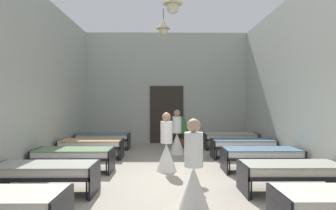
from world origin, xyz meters
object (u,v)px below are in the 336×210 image
Objects in this scene: bed_left_row_5 at (104,137)px; potted_plant at (183,127)px; bed_right_row_4 at (243,144)px; nurse_far_aisle at (177,138)px; nurse_near_aisle at (194,177)px; bed_right_row_5 at (230,137)px; bed_left_row_3 at (74,154)px; bed_right_row_3 at (261,154)px; bed_left_row_2 at (45,171)px; nurse_mid_aisle at (166,150)px; bed_right_row_2 at (292,170)px; bed_left_row_4 at (92,144)px.

bed_left_row_5 is 3.00m from potted_plant.
nurse_far_aisle is at bearing 160.20° from bed_right_row_4.
nurse_near_aisle is (2.71, -6.11, 0.09)m from bed_left_row_5.
bed_right_row_5 is 2.26m from nurse_far_aisle.
nurse_near_aisle reaches higher than bed_left_row_3.
bed_right_row_4 is at bearing -90.00° from bed_right_row_5.
bed_right_row_3 is at bearing -66.41° from potted_plant.
bed_right_row_4 is 4.77m from nurse_near_aisle.
bed_right_row_5 is 1.28× the size of nurse_near_aisle.
nurse_mid_aisle is at bearing 38.66° from bed_left_row_2.
nurse_mid_aisle reaches higher than bed_right_row_5.
bed_left_row_2 is 1.00× the size of bed_left_row_3.
nurse_mid_aisle is (2.29, -3.44, 0.09)m from bed_left_row_5.
bed_right_row_2 is 7.03m from bed_left_row_5.
bed_right_row_2 is 1.00× the size of bed_right_row_5.
potted_plant is (-1.70, 0.37, 0.35)m from bed_right_row_5.
nurse_mid_aisle is at bearing 178.17° from bed_right_row_3.
bed_right_row_3 is at bearing 0.00° from bed_left_row_3.
bed_left_row_5 is (0.00, 1.76, 0.00)m from bed_left_row_4.
nurse_near_aisle is 2.71m from nurse_mid_aisle.
bed_left_row_2 is 5.00m from nurse_far_aisle.
bed_left_row_4 is at bearing -148.13° from nurse_far_aisle.
bed_left_row_4 and bed_left_row_5 have the same top height.
bed_left_row_5 is 1.00× the size of bed_right_row_5.
nurse_far_aisle is (0.36, 2.40, 0.00)m from nurse_mid_aisle.
potted_plant reaches higher than bed_right_row_3.
nurse_mid_aisle is at bearing -36.27° from bed_left_row_4.
bed_right_row_5 is (4.65, 0.00, 0.00)m from bed_left_row_5.
potted_plant is (0.31, 1.41, 0.26)m from nurse_far_aisle.
bed_left_row_4 is at bearing 142.96° from bed_right_row_2.
nurse_near_aisle is (2.71, -0.84, 0.09)m from bed_left_row_2.
bed_right_row_2 and bed_left_row_3 have the same top height.
nurse_near_aisle and nurse_mid_aisle have the same top height.
bed_right_row_4 is 1.00× the size of bed_right_row_5.
bed_left_row_2 and bed_left_row_5 have the same top height.
bed_left_row_2 is 1.00× the size of bed_right_row_2.
bed_right_row_5 is (0.00, 3.51, 0.00)m from bed_right_row_3.
bed_left_row_4 is at bearing -90.00° from bed_left_row_5.
bed_left_row_2 is 5.83m from bed_right_row_4.
bed_left_row_3 is 2.29m from nurse_mid_aisle.
nurse_mid_aisle reaches higher than bed_left_row_3.
bed_right_row_3 is (4.65, 0.00, 0.00)m from bed_left_row_3.
bed_right_row_3 is at bearing -34.39° from nurse_far_aisle.
bed_left_row_4 is 1.49× the size of potted_plant.
bed_left_row_2 is at bearing -131.45° from bed_right_row_5.
bed_right_row_4 is 1.49× the size of potted_plant.
potted_plant is at bearing 106.73° from bed_right_row_2.
bed_left_row_5 is at bearing 159.32° from bed_right_row_4.
bed_left_row_3 is 5.83m from bed_right_row_5.
bed_left_row_5 is at bearing 131.45° from bed_right_row_2.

